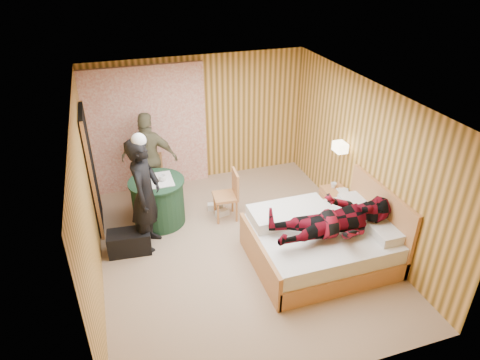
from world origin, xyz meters
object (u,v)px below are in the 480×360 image
object	(u,v)px
bed	(322,242)
chair_near	(230,192)
wall_lamp	(340,147)
woman_standing	(145,195)
chair_far	(152,175)
man_on_bed	(336,213)
man_at_table	(150,158)
nightstand	(335,204)
round_table	(158,201)
duffel_bag	(129,242)

from	to	relation	value
bed	chair_near	xyz separation A→B (m)	(-1.00, 1.52, 0.20)
bed	wall_lamp	bearing A→B (deg)	53.53
wall_lamp	woman_standing	size ratio (longest dim) A/B	0.14
bed	chair_far	size ratio (longest dim) A/B	2.20
wall_lamp	woman_standing	bearing A→B (deg)	178.37
wall_lamp	man_on_bed	world-z (taller)	man_on_bed
woman_standing	man_on_bed	xyz separation A→B (m)	(2.46, -1.40, 0.06)
man_at_table	chair_near	bearing A→B (deg)	159.08
nightstand	chair_far	bearing A→B (deg)	152.31
man_at_table	round_table	bearing A→B (deg)	109.47
duffel_bag	round_table	bearing A→B (deg)	55.30
chair_far	man_on_bed	xyz separation A→B (m)	(2.22, -2.72, 0.44)
chair_far	chair_near	world-z (taller)	chair_far
nightstand	chair_near	world-z (taller)	chair_near
round_table	man_on_bed	size ratio (longest dim) A/B	0.53
duffel_bag	man_at_table	world-z (taller)	man_at_table
wall_lamp	duffel_bag	bearing A→B (deg)	-179.84
chair_far	duffel_bag	xyz separation A→B (m)	(-0.58, -1.42, -0.35)
wall_lamp	bed	world-z (taller)	wall_lamp
duffel_bag	man_on_bed	xyz separation A→B (m)	(2.80, -1.30, 0.80)
bed	duffel_bag	size ratio (longest dim) A/B	3.13
nightstand	chair_far	world-z (taller)	chair_far
chair_far	man_at_table	size ratio (longest dim) A/B	0.54
round_table	man_at_table	bearing A→B (deg)	90.00
wall_lamp	nightstand	size ratio (longest dim) A/B	0.47
man_at_table	duffel_bag	bearing A→B (deg)	88.11
chair_near	man_on_bed	xyz separation A→B (m)	(1.03, -1.75, 0.46)
bed	chair_far	bearing A→B (deg)	131.31
round_table	chair_near	bearing A→B (deg)	-11.24
wall_lamp	duffel_bag	world-z (taller)	wall_lamp
bed	nightstand	xyz separation A→B (m)	(0.76, 0.95, -0.04)
nightstand	bed	bearing A→B (deg)	-128.68
chair_far	chair_near	distance (m)	1.54
bed	man_on_bed	world-z (taller)	man_on_bed
chair_far	duffel_bag	distance (m)	1.58
wall_lamp	round_table	bearing A→B (deg)	167.29
duffel_bag	man_on_bed	bearing A→B (deg)	-19.69
chair_far	woman_standing	bearing A→B (deg)	-94.58
bed	duffel_bag	xyz separation A→B (m)	(-2.77, 1.07, -0.14)
nightstand	duffel_bag	bearing A→B (deg)	177.94
bed	man_on_bed	bearing A→B (deg)	-83.22
chair_near	man_at_table	xyz separation A→B (m)	(-1.20, 1.02, 0.34)
bed	chair_far	distance (m)	3.33
round_table	man_on_bed	distance (m)	3.04
chair_near	man_on_bed	bearing A→B (deg)	34.85
duffel_bag	woman_standing	world-z (taller)	woman_standing
round_table	wall_lamp	bearing A→B (deg)	-12.71
round_table	duffel_bag	world-z (taller)	round_table
woman_standing	duffel_bag	bearing A→B (deg)	130.42
wall_lamp	chair_far	size ratio (longest dim) A/B	0.28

